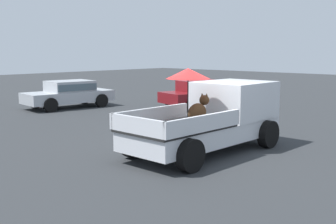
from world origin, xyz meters
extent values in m
plane|color=#2D3033|center=(0.00, 0.00, 0.00)|extent=(80.00, 80.00, 0.00)
cylinder|color=black|center=(1.76, 0.97, 0.40)|extent=(0.80, 0.29, 0.80)
cylinder|color=black|center=(1.74, -0.99, 0.40)|extent=(0.80, 0.29, 0.80)
cylinder|color=black|center=(-1.74, 0.99, 0.40)|extent=(0.80, 0.29, 0.80)
cylinder|color=black|center=(-1.76, -0.97, 0.40)|extent=(0.80, 0.29, 0.80)
cube|color=silver|center=(0.00, 0.00, 0.57)|extent=(5.01, 1.83, 0.50)
cube|color=silver|center=(1.40, -0.01, 1.36)|extent=(2.11, 1.87, 1.08)
cube|color=#4C606B|center=(2.40, -0.02, 1.56)|extent=(0.07, 1.72, 0.64)
cube|color=black|center=(-1.15, 0.01, 0.85)|extent=(2.81, 1.86, 0.06)
cube|color=silver|center=(-1.14, 0.93, 1.08)|extent=(2.80, 0.12, 0.40)
cube|color=silver|center=(-1.16, -0.91, 1.08)|extent=(2.80, 0.12, 0.40)
cube|color=silver|center=(-2.50, 0.02, 1.08)|extent=(0.11, 1.84, 0.40)
ellipsoid|color=#472D19|center=(-0.26, 0.05, 1.14)|extent=(0.68, 0.32, 0.52)
sphere|color=#472D19|center=(0.04, 0.05, 1.46)|extent=(0.28, 0.28, 0.28)
cone|color=#472D19|center=(0.04, 0.13, 1.60)|extent=(0.09, 0.09, 0.12)
cone|color=#472D19|center=(0.04, -0.03, 1.60)|extent=(0.09, 0.09, 0.12)
cylinder|color=black|center=(-0.52, 0.16, 1.50)|extent=(0.03, 0.03, 1.23)
cone|color=red|center=(-0.52, 0.16, 2.21)|extent=(1.18, 1.18, 0.28)
cylinder|color=black|center=(1.26, 9.95, 0.33)|extent=(0.68, 0.29, 0.66)
cylinder|color=black|center=(1.46, 11.70, 0.33)|extent=(0.68, 0.29, 0.66)
cylinder|color=black|center=(3.94, 9.64, 0.33)|extent=(0.68, 0.29, 0.66)
cylinder|color=black|center=(4.14, 11.39, 0.33)|extent=(0.68, 0.29, 0.66)
cube|color=#ADB2B7|center=(2.70, 10.67, 0.55)|extent=(4.47, 2.24, 0.52)
cube|color=#ADB2B7|center=(2.80, 10.66, 1.05)|extent=(2.27, 1.83, 0.56)
cube|color=#4C606B|center=(2.80, 10.66, 1.05)|extent=(2.22, 1.90, 0.32)
cylinder|color=black|center=(8.95, 6.49, 0.33)|extent=(0.69, 0.37, 0.66)
cylinder|color=black|center=(8.54, 4.77, 0.33)|extent=(0.69, 0.37, 0.66)
cylinder|color=black|center=(6.32, 7.11, 0.33)|extent=(0.69, 0.37, 0.66)
cylinder|color=black|center=(5.91, 5.39, 0.33)|extent=(0.69, 0.37, 0.66)
cube|color=maroon|center=(7.43, 5.94, 0.55)|extent=(4.59, 2.70, 0.52)
cube|color=maroon|center=(7.33, 5.96, 1.05)|extent=(2.41, 2.04, 0.56)
cube|color=#4C606B|center=(7.33, 5.96, 1.05)|extent=(2.37, 2.10, 0.32)
camera|label=1|loc=(-9.11, -7.16, 2.83)|focal=45.33mm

